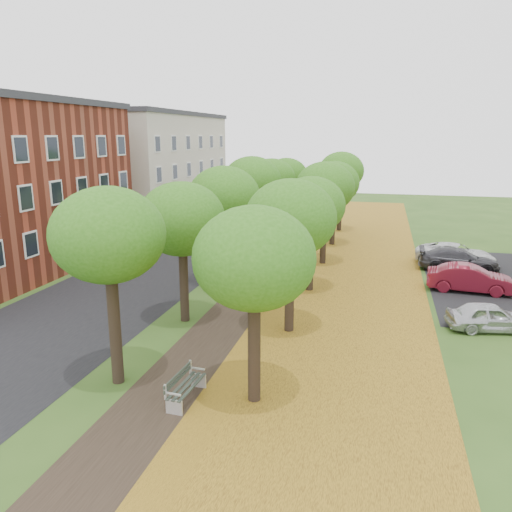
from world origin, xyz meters
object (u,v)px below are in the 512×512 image
Objects in this scene: car_red at (470,279)px; car_grey at (459,260)px; car_white at (455,254)px; bench at (185,386)px; car_silver at (491,317)px.

car_grey is at bearing 4.50° from car_red.
car_red is at bearing -165.26° from car_white.
car_red is at bearing -32.43° from bench.
car_silver is 5.69m from car_red.
bench is at bearing 167.41° from car_white.
car_grey is (10.53, 18.75, 0.22)m from bench.
car_grey reaches higher than car_white.
car_white is at bearing -23.52° from bench.
car_white reaches higher than bench.
car_white is at bearing 4.50° from car_red.
bench is 0.54× the size of car_silver.
car_red is 6.00m from car_white.
car_grey is (0.00, 4.38, -0.03)m from car_red.
car_white is (0.00, 11.69, 0.06)m from car_silver.
bench is at bearing 152.78° from car_grey.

